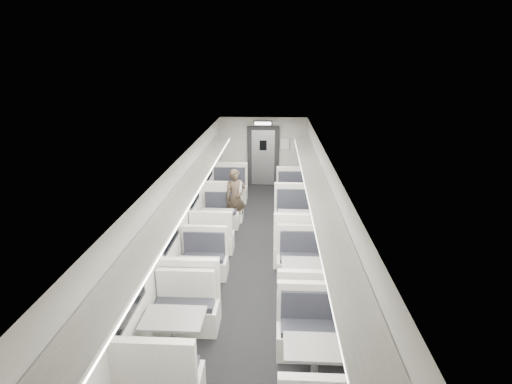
# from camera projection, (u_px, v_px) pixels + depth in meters

# --- Properties ---
(room) EXTENTS (3.24, 12.24, 2.64)m
(room) POSITION_uv_depth(u_px,v_px,m) (254.00, 214.00, 8.34)
(room) COLOR black
(room) RESTS_ON ground
(booth_left_a) EXTENTS (1.10, 2.24, 1.20)m
(booth_left_a) POSITION_uv_depth(u_px,v_px,m) (226.00, 197.00, 11.82)
(booth_left_a) COLOR #B3B0A8
(booth_left_a) RESTS_ON room
(booth_left_b) EXTENTS (0.97, 1.96, 1.05)m
(booth_left_b) POSITION_uv_depth(u_px,v_px,m) (217.00, 224.00, 9.99)
(booth_left_b) COLOR #B3B0A8
(booth_left_b) RESTS_ON room
(booth_left_c) EXTENTS (0.96, 1.94, 1.04)m
(booth_left_c) POSITION_uv_depth(u_px,v_px,m) (198.00, 278.00, 7.54)
(booth_left_c) COLOR #B3B0A8
(booth_left_c) RESTS_ON room
(booth_left_d) EXTENTS (1.07, 2.17, 1.16)m
(booth_left_d) POSITION_uv_depth(u_px,v_px,m) (175.00, 338.00, 5.85)
(booth_left_d) COLOR #B3B0A8
(booth_left_d) RESTS_ON room
(booth_right_a) EXTENTS (1.05, 2.13, 1.14)m
(booth_right_a) POSITION_uv_depth(u_px,v_px,m) (294.00, 201.00, 11.58)
(booth_right_a) COLOR #B3B0A8
(booth_right_a) RESTS_ON room
(booth_right_b) EXTENTS (1.15, 2.34, 1.25)m
(booth_right_b) POSITION_uv_depth(u_px,v_px,m) (298.00, 230.00, 9.50)
(booth_right_b) COLOR #B3B0A8
(booth_right_b) RESTS_ON room
(booth_right_c) EXTENTS (1.00, 2.03, 1.09)m
(booth_right_c) POSITION_uv_depth(u_px,v_px,m) (304.00, 280.00, 7.46)
(booth_right_c) COLOR #B3B0A8
(booth_right_c) RESTS_ON room
(booth_right_d) EXTENTS (1.01, 2.05, 1.09)m
(booth_right_d) POSITION_uv_depth(u_px,v_px,m) (314.00, 367.00, 5.33)
(booth_right_d) COLOR #B3B0A8
(booth_right_d) RESTS_ON room
(passenger) EXTENTS (0.66, 0.54, 1.55)m
(passenger) POSITION_uv_depth(u_px,v_px,m) (236.00, 198.00, 10.65)
(passenger) COLOR black
(passenger) RESTS_ON room
(window_a) EXTENTS (0.02, 1.18, 0.84)m
(window_a) POSITION_uv_depth(u_px,v_px,m) (209.00, 166.00, 11.58)
(window_a) COLOR black
(window_a) RESTS_ON room
(window_b) EXTENTS (0.02, 1.18, 0.84)m
(window_b) POSITION_uv_depth(u_px,v_px,m) (194.00, 189.00, 9.50)
(window_b) COLOR black
(window_b) RESTS_ON room
(window_c) EXTENTS (0.02, 1.18, 0.84)m
(window_c) POSITION_uv_depth(u_px,v_px,m) (171.00, 225.00, 7.42)
(window_c) COLOR black
(window_c) RESTS_ON room
(window_d) EXTENTS (0.02, 1.18, 0.84)m
(window_d) POSITION_uv_depth(u_px,v_px,m) (129.00, 290.00, 5.33)
(window_d) COLOR black
(window_d) RESTS_ON room
(luggage_rack_left) EXTENTS (0.46, 10.40, 0.09)m
(luggage_rack_left) POSITION_uv_depth(u_px,v_px,m) (190.00, 185.00, 7.89)
(luggage_rack_left) COLOR #B3B0A8
(luggage_rack_left) RESTS_ON room
(luggage_rack_right) EXTENTS (0.46, 10.40, 0.09)m
(luggage_rack_right) POSITION_uv_depth(u_px,v_px,m) (316.00, 187.00, 7.77)
(luggage_rack_right) COLOR #B3B0A8
(luggage_rack_right) RESTS_ON room
(vestibule_door) EXTENTS (1.10, 0.13, 2.10)m
(vestibule_door) POSITION_uv_depth(u_px,v_px,m) (263.00, 156.00, 14.01)
(vestibule_door) COLOR black
(vestibule_door) RESTS_ON room
(exit_sign) EXTENTS (0.62, 0.12, 0.16)m
(exit_sign) POSITION_uv_depth(u_px,v_px,m) (263.00, 123.00, 13.16)
(exit_sign) COLOR black
(exit_sign) RESTS_ON room
(wall_notice) EXTENTS (0.32, 0.02, 0.40)m
(wall_notice) POSITION_uv_depth(u_px,v_px,m) (285.00, 144.00, 13.82)
(wall_notice) COLOR silver
(wall_notice) RESTS_ON room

